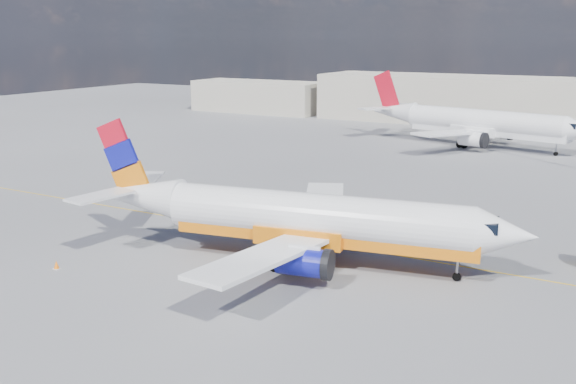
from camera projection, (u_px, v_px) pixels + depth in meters
The scene contains 7 objects.
ground at pixel (266, 248), 46.17m from camera, with size 240.00×240.00×0.00m, color #5D5D62.
taxi_line at pixel (287, 236), 48.72m from camera, with size 70.00×0.15×0.01m, color gold.
terminal_main at pixel (524, 102), 106.50m from camera, with size 70.00×14.00×8.00m, color beige.
terminal_annex at pixel (259, 96), 127.82m from camera, with size 26.00×10.00×6.00m, color beige.
main_jet at pixel (303, 219), 42.44m from camera, with size 30.58×23.73×9.23m.
second_jet at pixel (477, 123), 87.21m from camera, with size 32.60×25.18×9.84m.
traffic_cone at pixel (56, 265), 41.90m from camera, with size 0.41×0.41×0.57m.
Camera 1 is at (22.72, -37.58, 14.89)m, focal length 40.00 mm.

